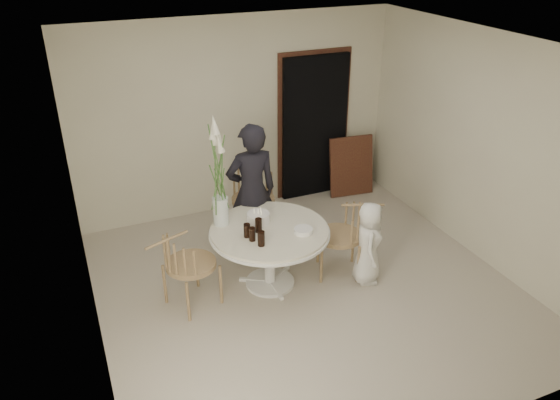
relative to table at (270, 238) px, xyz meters
name	(u,v)px	position (x,y,z in m)	size (l,w,h in m)	color
ground	(307,288)	(0.35, -0.25, -0.62)	(4.50, 4.50, 0.00)	#BAB29F
room_shell	(310,157)	(0.35, -0.25, 1.00)	(4.50, 4.50, 4.50)	silver
doorway	(314,128)	(1.50, 1.94, 0.43)	(1.00, 0.10, 2.10)	black
door_trim	(313,123)	(1.50, 1.98, 0.49)	(1.12, 0.03, 2.22)	#52341C
table	(270,238)	(0.00, 0.00, 0.00)	(1.33, 1.33, 0.73)	white
picture_frame	(351,166)	(2.02, 1.70, -0.17)	(0.68, 0.05, 0.90)	#52341C
chair_far	(253,188)	(0.27, 1.24, 0.01)	(0.66, 0.69, 0.97)	tan
chair_right	(350,228)	(0.94, -0.14, -0.02)	(0.66, 0.63, 0.92)	tan
chair_left	(180,261)	(-1.02, -0.05, -0.01)	(0.67, 0.64, 0.93)	tan
girl	(252,192)	(0.06, 0.70, 0.24)	(0.62, 0.41, 1.71)	black
boy	(368,243)	(1.05, -0.36, -0.12)	(0.48, 0.32, 0.99)	white
birthday_cake	(258,218)	(-0.06, 0.17, 0.17)	(0.25, 0.25, 0.17)	silver
cola_tumbler_a	(252,234)	(-0.26, -0.15, 0.19)	(0.07, 0.07, 0.15)	black
cola_tumbler_b	(261,239)	(-0.21, -0.28, 0.20)	(0.08, 0.08, 0.16)	black
cola_tumbler_c	(247,230)	(-0.28, -0.06, 0.19)	(0.07, 0.07, 0.15)	black
cola_tumbler_d	(258,225)	(-0.13, -0.01, 0.19)	(0.07, 0.07, 0.16)	black
plate_stack	(303,231)	(0.31, -0.22, 0.14)	(0.21, 0.21, 0.05)	white
flower_vase	(219,180)	(-0.45, 0.32, 0.64)	(0.17, 0.17, 1.27)	silver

